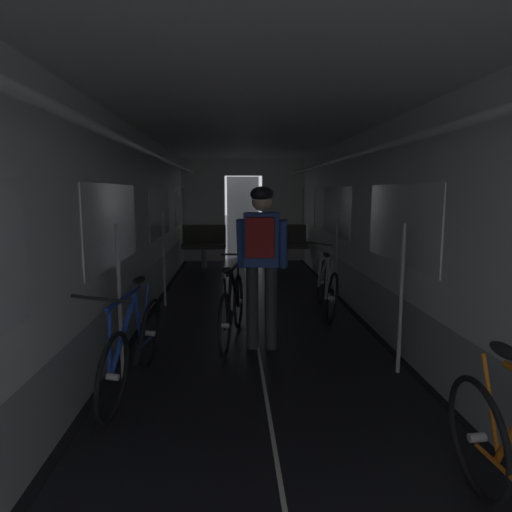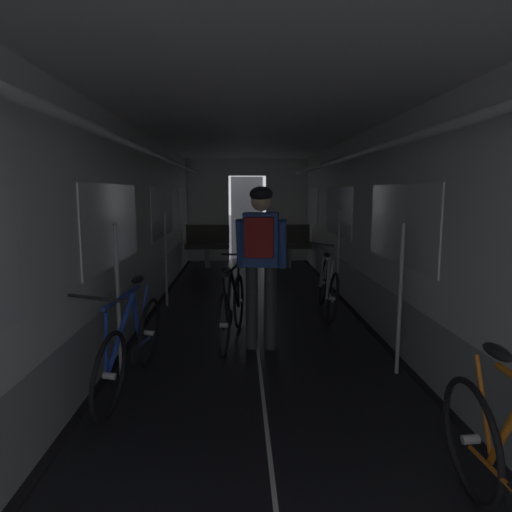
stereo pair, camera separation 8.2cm
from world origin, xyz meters
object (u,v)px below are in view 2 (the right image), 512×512
(bicycle_blue, at_px, (131,346))
(bicycle_black_in_aisle, at_px, (232,308))
(bench_seat_far_right, at_px, (288,242))
(bicycle_silver, at_px, (327,286))
(bench_seat_far_left, at_px, (207,242))
(person_cyclist_aisle, at_px, (261,250))

(bicycle_blue, relative_size, bicycle_black_in_aisle, 1.01)
(bench_seat_far_right, height_order, bicycle_silver, same)
(bench_seat_far_left, xyz_separation_m, bench_seat_far_right, (1.80, 0.00, 0.00))
(bench_seat_far_right, bearing_deg, bench_seat_far_left, 180.00)
(bench_seat_far_right, xyz_separation_m, bicycle_blue, (-2.01, -6.22, -0.19))
(bench_seat_far_right, distance_m, person_cyclist_aisle, 5.37)
(bicycle_silver, xyz_separation_m, bicycle_blue, (-2.13, -2.32, 0.00))
(bench_seat_far_right, xyz_separation_m, bicycle_silver, (0.12, -3.90, -0.19))
(bicycle_black_in_aisle, bearing_deg, bench_seat_far_right, 76.78)
(bicycle_silver, height_order, bicycle_blue, bicycle_silver)
(bicycle_blue, height_order, bicycle_black_in_aisle, bicycle_blue)
(bench_seat_far_left, height_order, person_cyclist_aisle, person_cyclist_aisle)
(bench_seat_far_left, distance_m, person_cyclist_aisle, 5.38)
(bench_seat_far_right, relative_size, bicycle_black_in_aisle, 0.59)
(bench_seat_far_left, relative_size, bicycle_silver, 0.58)
(person_cyclist_aisle, bearing_deg, bicycle_black_in_aisle, 139.75)
(bicycle_silver, bearing_deg, bench_seat_far_right, 91.77)
(bicycle_silver, height_order, person_cyclist_aisle, person_cyclist_aisle)
(bicycle_silver, distance_m, person_cyclist_aisle, 1.83)
(bicycle_silver, bearing_deg, bicycle_black_in_aisle, -139.43)
(bench_seat_far_right, height_order, person_cyclist_aisle, person_cyclist_aisle)
(person_cyclist_aisle, bearing_deg, bicycle_blue, -140.34)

